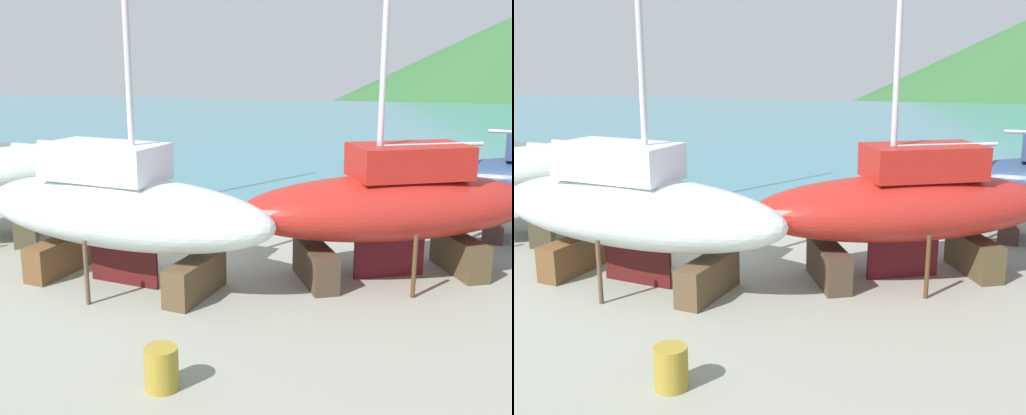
% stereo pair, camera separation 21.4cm
% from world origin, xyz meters
% --- Properties ---
extents(ground_plane, '(41.10, 41.10, 0.00)m').
position_xyz_m(ground_plane, '(0.00, -2.46, 0.00)').
color(ground_plane, gray).
extents(sea_water, '(164.39, 61.18, 0.01)m').
position_xyz_m(sea_water, '(0.00, 37.81, 0.00)').
color(sea_water, teal).
rests_on(sea_water, ground).
extents(sailboat_small_center, '(9.57, 4.35, 14.57)m').
position_xyz_m(sailboat_small_center, '(-0.66, -3.03, 2.20)').
color(sailboat_small_center, brown).
rests_on(sailboat_small_center, ground).
extents(sailboat_mid_port, '(9.38, 6.66, 14.24)m').
position_xyz_m(sailboat_mid_port, '(6.65, -0.50, 2.18)').
color(sailboat_mid_port, '#453426').
rests_on(sailboat_mid_port, ground).
extents(barrel_tipped_right, '(0.77, 0.77, 0.88)m').
position_xyz_m(barrel_tipped_right, '(2.68, -8.08, 0.44)').
color(barrel_tipped_right, olive).
rests_on(barrel_tipped_right, ground).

